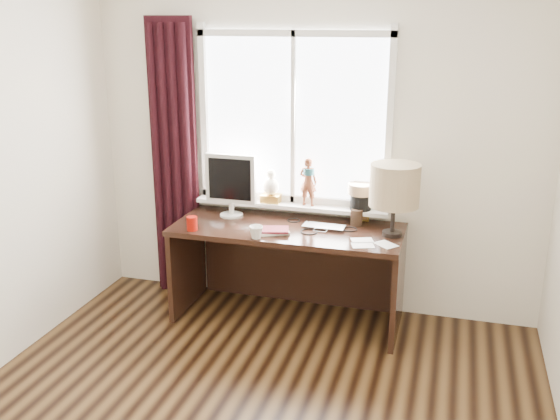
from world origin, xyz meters
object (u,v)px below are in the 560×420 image
(laptop, at_px, (324,227))
(red_cup, at_px, (192,223))
(desk, at_px, (291,253))
(mug, at_px, (256,232))
(table_lamp, at_px, (395,186))
(monitor, at_px, (231,181))

(laptop, bearing_deg, red_cup, -159.58)
(laptop, height_order, desk, laptop)
(mug, height_order, table_lamp, table_lamp)
(laptop, bearing_deg, monitor, 174.95)
(mug, relative_size, red_cup, 0.95)
(mug, height_order, desk, mug)
(red_cup, height_order, table_lamp, table_lamp)
(mug, relative_size, table_lamp, 0.19)
(desk, bearing_deg, red_cup, -151.24)
(mug, height_order, monitor, monitor)
(table_lamp, bearing_deg, red_cup, -168.47)
(laptop, relative_size, mug, 3.20)
(red_cup, xyz_separation_m, monitor, (0.16, 0.40, 0.23))
(red_cup, bearing_deg, table_lamp, 11.53)
(mug, xyz_separation_m, desk, (0.15, 0.40, -0.29))
(laptop, relative_size, desk, 0.18)
(monitor, bearing_deg, red_cup, -111.38)
(red_cup, bearing_deg, mug, -4.47)
(desk, bearing_deg, monitor, 175.13)
(red_cup, relative_size, desk, 0.06)
(monitor, bearing_deg, laptop, -7.18)
(red_cup, bearing_deg, desk, 28.76)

